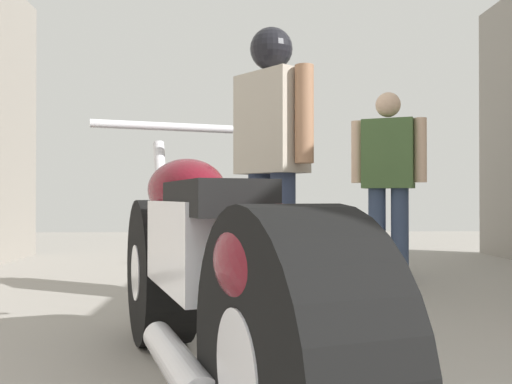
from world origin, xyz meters
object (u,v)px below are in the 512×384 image
object	(u,v)px
motorcycle_black_naked	(240,239)
mechanic_with_helmet	(271,139)
mechanic_in_blue	(388,173)
motorcycle_maroon_cruiser	(203,276)

from	to	relation	value
motorcycle_black_naked	mechanic_with_helmet	bearing A→B (deg)	-80.82
motorcycle_black_naked	mechanic_in_blue	xyz separation A→B (m)	(1.29, -0.07, 0.58)
motorcycle_maroon_cruiser	mechanic_in_blue	distance (m)	3.21
mechanic_in_blue	mechanic_with_helmet	world-z (taller)	mechanic_with_helmet
motorcycle_black_naked	motorcycle_maroon_cruiser	bearing A→B (deg)	-93.15
mechanic_with_helmet	motorcycle_black_naked	bearing A→B (deg)	99.18
motorcycle_maroon_cruiser	mechanic_with_helmet	world-z (taller)	mechanic_with_helmet
mechanic_in_blue	mechanic_with_helmet	xyz separation A→B (m)	(-1.10, -1.13, 0.17)
mechanic_in_blue	motorcycle_black_naked	bearing A→B (deg)	176.91
motorcycle_maroon_cruiser	motorcycle_black_naked	world-z (taller)	motorcycle_maroon_cruiser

